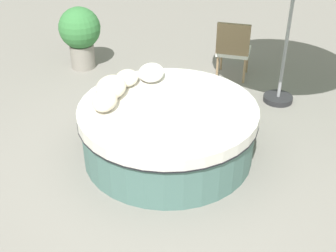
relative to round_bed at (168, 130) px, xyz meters
name	(u,v)px	position (x,y,z in m)	size (l,w,h in m)	color
ground_plane	(168,154)	(0.00, 0.00, -0.35)	(16.00, 16.00, 0.00)	gray
round_bed	(168,130)	(0.00, 0.00, 0.00)	(2.14, 2.14, 0.68)	#4C726B
throw_pillow_0	(151,72)	(-0.74, -0.25, 0.42)	(0.48, 0.34, 0.17)	white
throw_pillow_1	(127,78)	(-0.57, -0.55, 0.41)	(0.41, 0.29, 0.16)	beige
throw_pillow_2	(111,87)	(-0.27, -0.70, 0.44)	(0.55, 0.37, 0.20)	beige
throw_pillow_3	(105,100)	(0.05, -0.73, 0.43)	(0.46, 0.29, 0.19)	beige
patio_chair	(233,47)	(-2.19, 0.96, 0.21)	(0.60, 0.62, 0.98)	#997A56
planter	(80,33)	(-2.54, -1.59, 0.27)	(0.70, 0.70, 1.06)	gray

